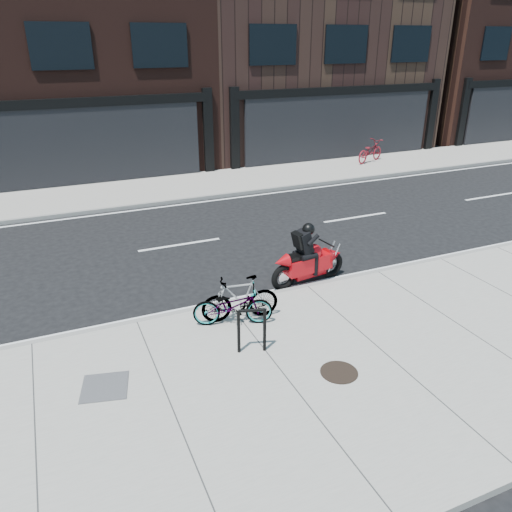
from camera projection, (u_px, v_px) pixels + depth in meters
name	position (u px, v px, depth m)	size (l,w,h in m)	color
ground	(201.00, 272.00, 12.69)	(120.00, 120.00, 0.00)	black
sidewalk_near	(290.00, 385.00, 8.46)	(60.00, 6.00, 0.13)	gray
sidewalk_far	(140.00, 191.00, 19.18)	(60.00, 3.50, 0.13)	gray
building_mideast	(294.00, 21.00, 26.00)	(12.00, 10.00, 12.50)	black
building_east	(470.00, 19.00, 30.27)	(10.00, 10.00, 13.00)	black
bike_rack	(252.00, 327.00, 9.08)	(0.52, 0.20, 0.90)	black
bicycle_front	(233.00, 305.00, 10.00)	(0.56, 1.61, 0.84)	gray
bicycle_rear	(240.00, 298.00, 10.15)	(0.45, 1.60, 0.96)	gray
motorcycle	(312.00, 258.00, 11.94)	(2.09, 0.62, 1.56)	black
bicycle_far	(370.00, 151.00, 23.21)	(0.66, 1.90, 1.00)	maroon
manhole_cover	(339.00, 372.00, 8.68)	(0.66, 0.66, 0.01)	black
utility_grate	(105.00, 387.00, 8.32)	(0.75, 0.75, 0.01)	#515154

